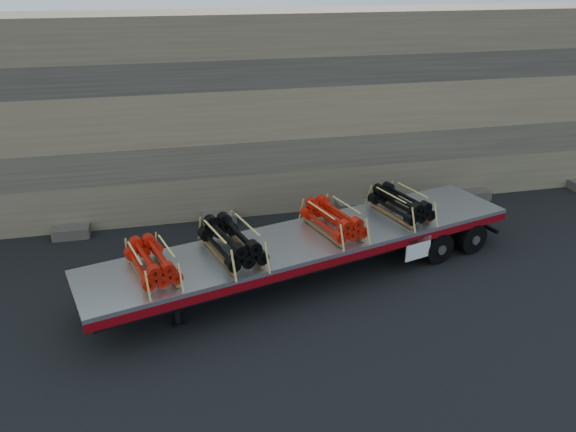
# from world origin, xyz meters

# --- Properties ---
(ground) EXTENTS (120.00, 120.00, 0.00)m
(ground) POSITION_xyz_m (0.00, 0.00, 0.00)
(ground) COLOR black
(ground) RESTS_ON ground
(rock_wall) EXTENTS (44.00, 3.00, 7.00)m
(rock_wall) POSITION_xyz_m (0.00, 6.50, 3.50)
(rock_wall) COLOR #7A6B54
(rock_wall) RESTS_ON ground
(trailer) EXTENTS (13.24, 5.83, 1.30)m
(trailer) POSITION_xyz_m (-0.82, 0.36, 0.65)
(trailer) COLOR #B9BBC1
(trailer) RESTS_ON ground
(bundle_front) EXTENTS (1.45, 2.13, 0.69)m
(bundle_front) POSITION_xyz_m (-5.23, -0.84, 1.65)
(bundle_front) COLOR red
(bundle_front) RESTS_ON trailer
(bundle_midfront) EXTENTS (1.67, 2.45, 0.79)m
(bundle_midfront) POSITION_xyz_m (-3.15, -0.27, 1.70)
(bundle_midfront) COLOR black
(bundle_midfront) RESTS_ON trailer
(bundle_midrear) EXTENTS (1.55, 2.28, 0.74)m
(bundle_midrear) POSITION_xyz_m (-0.07, 0.56, 1.67)
(bundle_midrear) COLOR red
(bundle_midrear) RESTS_ON trailer
(bundle_rear) EXTENTS (1.53, 2.25, 0.73)m
(bundle_rear) POSITION_xyz_m (2.31, 1.21, 1.67)
(bundle_rear) COLOR black
(bundle_rear) RESTS_ON trailer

